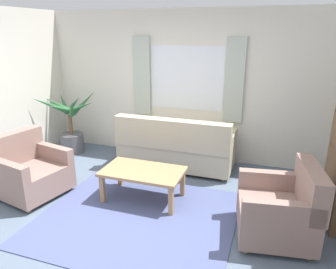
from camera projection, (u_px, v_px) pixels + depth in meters
The scene contains 9 objects.
ground_plane at pixel (137, 218), 3.97m from camera, with size 6.24×6.24×0.00m, color slate.
wall_back at pixel (187, 86), 5.60m from camera, with size 5.32×0.12×2.60m, color silver.
window_with_curtains at pixel (186, 78), 5.47m from camera, with size 1.98×0.07×1.40m.
area_rug at pixel (137, 217), 3.97m from camera, with size 2.40×2.09×0.01m, color #4C5684.
couch at pixel (176, 147), 5.32m from camera, with size 1.90×0.82×0.92m.
armchair_left at pixel (29, 171), 4.47m from camera, with size 0.98×0.99×0.88m.
armchair_right at pixel (282, 209), 3.51m from camera, with size 0.94×0.96×0.88m.
coffee_table at pixel (143, 174), 4.30m from camera, with size 1.10×0.64×0.44m.
potted_plant at pixel (70, 128), 6.00m from camera, with size 1.08×1.05×1.18m.
Camera 1 is at (1.48, -3.13, 2.25)m, focal length 33.79 mm.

